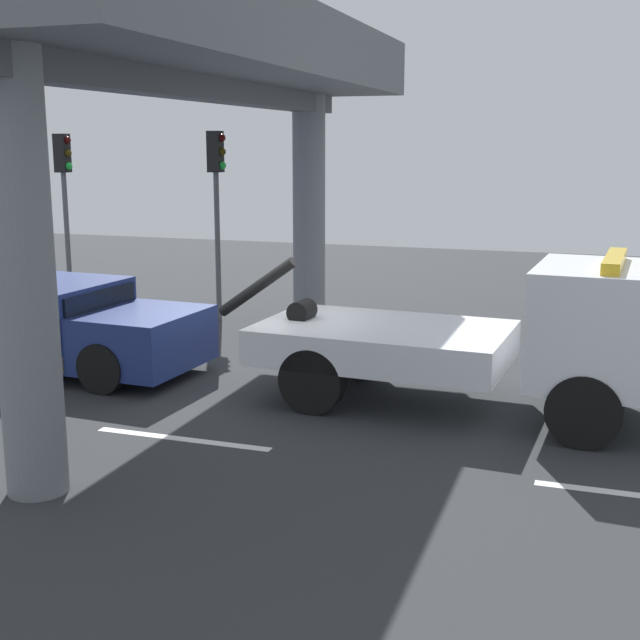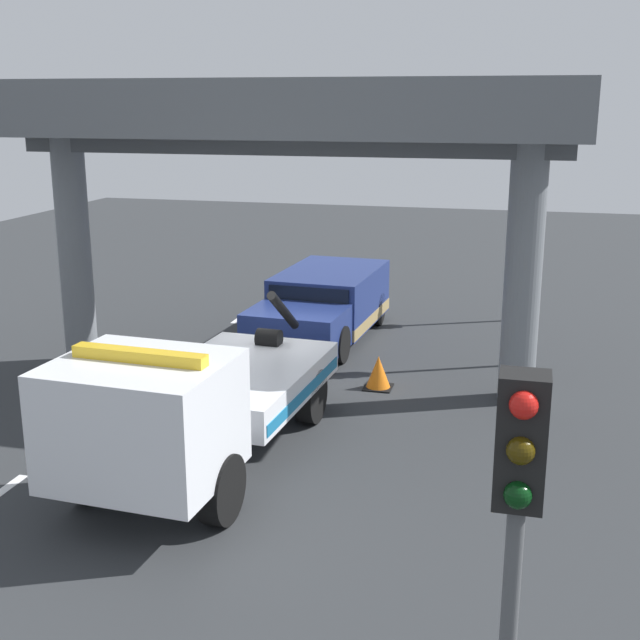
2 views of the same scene
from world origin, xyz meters
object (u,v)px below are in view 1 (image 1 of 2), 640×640
object	(u,v)px
towed_van_green	(48,325)
traffic_light_far	(217,184)
traffic_cone_orange	(265,340)
tow_truck_white	(509,335)
traffic_light_near	(65,183)

from	to	relation	value
towed_van_green	traffic_light_far	size ratio (longest dim) A/B	1.25
towed_van_green	traffic_light_far	world-z (taller)	traffic_light_far
towed_van_green	traffic_cone_orange	bearing A→B (deg)	30.63
tow_truck_white	traffic_light_far	xyz separation A→B (m)	(-7.03, 4.89, 1.90)
traffic_light_far	tow_truck_white	bearing A→B (deg)	-34.82
traffic_light_near	traffic_cone_orange	distance (m)	7.44
traffic_cone_orange	towed_van_green	bearing A→B (deg)	-149.37
traffic_light_near	traffic_light_far	distance (m)	4.00
traffic_light_far	traffic_cone_orange	distance (m)	4.60
towed_van_green	traffic_cone_orange	world-z (taller)	towed_van_green
traffic_cone_orange	traffic_light_far	bearing A→B (deg)	128.89
traffic_cone_orange	traffic_light_near	bearing A→B (deg)	155.66
traffic_light_near	towed_van_green	bearing A→B (deg)	-58.85
traffic_light_near	traffic_light_far	xyz separation A→B (m)	(4.00, 0.00, 0.03)
tow_truck_white	traffic_light_far	bearing A→B (deg)	145.18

